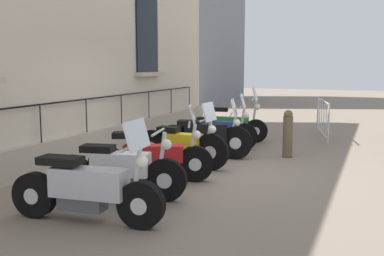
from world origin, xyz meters
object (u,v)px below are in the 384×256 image
(motorcycle_blue, at_px, (218,131))
(bollard, at_px, (288,134))
(motorcycle_yellow, at_px, (182,145))
(motorcycle_white, at_px, (119,171))
(motorcycle_red, at_px, (152,157))
(motorcycle_black, at_px, (205,137))
(motorcycle_green, at_px, (231,125))
(motorcycle_silver, at_px, (87,189))
(crowd_barrier, at_px, (323,117))

(motorcycle_blue, distance_m, bollard, 1.76)
(bollard, bearing_deg, motorcycle_yellow, -133.88)
(motorcycle_white, distance_m, motorcycle_red, 1.12)
(motorcycle_black, xyz_separation_m, motorcycle_green, (-0.12, 2.24, -0.02))
(motorcycle_blue, bearing_deg, bollard, -11.45)
(motorcycle_silver, distance_m, crowd_barrier, 8.46)
(motorcycle_silver, distance_m, motorcycle_white, 1.08)
(motorcycle_green, bearing_deg, motorcycle_silver, -88.43)
(motorcycle_silver, height_order, crowd_barrier, motorcycle_silver)
(motorcycle_black, xyz_separation_m, crowd_barrier, (2.02, 3.83, 0.11))
(motorcycle_red, distance_m, motorcycle_green, 4.46)
(motorcycle_silver, relative_size, bollard, 2.05)
(motorcycle_white, distance_m, bollard, 4.47)
(motorcycle_silver, xyz_separation_m, motorcycle_black, (-0.07, 4.40, 0.02))
(motorcycle_red, bearing_deg, motorcycle_yellow, 87.89)
(motorcycle_yellow, distance_m, motorcycle_black, 1.03)
(motorcycle_green, bearing_deg, motorcycle_yellow, -89.61)
(motorcycle_silver, relative_size, motorcycle_white, 1.02)
(motorcycle_red, bearing_deg, crowd_barrier, 70.35)
(motorcycle_yellow, bearing_deg, crowd_barrier, 66.47)
(motorcycle_black, height_order, motorcycle_blue, motorcycle_blue)
(motorcycle_white, bearing_deg, motorcycle_silver, -79.96)
(motorcycle_white, xyz_separation_m, motorcycle_green, (0.01, 5.58, 0.01))
(motorcycle_yellow, xyz_separation_m, crowd_barrier, (2.12, 4.86, 0.12))
(motorcycle_white, relative_size, motorcycle_yellow, 1.05)
(motorcycle_black, height_order, crowd_barrier, motorcycle_black)
(motorcycle_silver, bearing_deg, crowd_barrier, 76.63)
(motorcycle_white, xyz_separation_m, motorcycle_red, (-0.02, 1.12, -0.00))
(motorcycle_yellow, bearing_deg, motorcycle_blue, 89.91)
(motorcycle_yellow, distance_m, motorcycle_blue, 2.15)
(motorcycle_silver, bearing_deg, motorcycle_white, 100.04)
(motorcycle_black, bearing_deg, motorcycle_yellow, -95.24)
(motorcycle_white, height_order, motorcycle_green, motorcycle_green)
(motorcycle_red, xyz_separation_m, motorcycle_green, (0.02, 4.46, 0.01))
(motorcycle_black, bearing_deg, crowd_barrier, 62.17)
(motorcycle_blue, relative_size, crowd_barrier, 0.83)
(motorcycle_silver, bearing_deg, bollard, 73.11)
(motorcycle_yellow, distance_m, bollard, 2.50)
(motorcycle_blue, distance_m, motorcycle_green, 1.12)
(motorcycle_black, distance_m, bollard, 1.81)
(bollard, bearing_deg, motorcycle_red, -120.68)
(motorcycle_white, distance_m, motorcycle_yellow, 2.31)
(crowd_barrier, bearing_deg, motorcycle_black, -117.83)
(motorcycle_blue, bearing_deg, motorcycle_red, -90.81)
(motorcycle_black, height_order, motorcycle_green, motorcycle_green)
(motorcycle_white, height_order, crowd_barrier, same)
(motorcycle_white, distance_m, motorcycle_blue, 4.46)
(motorcycle_red, relative_size, motorcycle_black, 1.01)
(motorcycle_red, bearing_deg, motorcycle_green, 89.72)
(motorcycle_silver, distance_m, motorcycle_yellow, 3.37)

